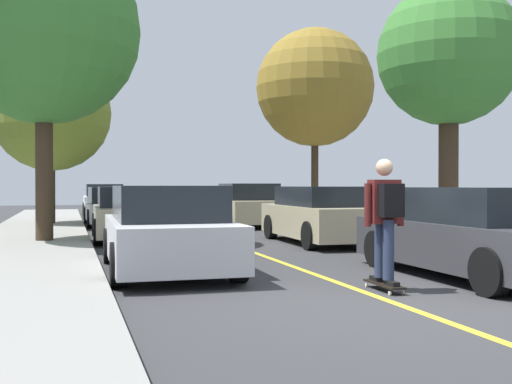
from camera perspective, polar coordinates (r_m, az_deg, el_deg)
The scene contains 17 objects.
ground at distance 7.81m, azimuth 12.40°, elevation -9.91°, with size 80.00×80.00×0.00m, color #353538.
center_line at distance 11.42m, azimuth 2.42°, elevation -6.54°, with size 0.12×39.20×0.01m, color gold.
parked_car_left_nearest at distance 10.28m, azimuth -8.29°, elevation -3.45°, with size 2.01×4.28×1.42m.
parked_car_left_near at distance 16.56m, azimuth -11.63°, elevation -1.95°, with size 1.98×4.34×1.39m.
parked_car_left_far at distance 22.51m, azimuth -13.07°, elevation -1.30°, with size 1.99×4.23×1.37m.
parked_car_left_farthest at distance 28.49m, azimuth -13.90°, elevation -0.81°, with size 1.90×4.24×1.48m.
parked_car_right_nearest at distance 10.10m, azimuth 19.46°, elevation -3.63°, with size 1.90×4.39×1.40m.
parked_car_right_near at distance 15.25m, azimuth 6.13°, elevation -2.13°, with size 2.05×4.46×1.40m.
parked_car_right_far at distance 21.34m, azimuth -0.71°, elevation -1.30°, with size 2.10×4.15×1.49m.
parked_car_right_farthest at distance 27.33m, azimuth -4.36°, elevation -1.00°, with size 2.10×4.62×1.36m.
street_tree_left_nearest at distance 15.68m, azimuth -19.07°, elevation 14.08°, with size 4.49×4.49×7.21m.
street_tree_left_near at distance 22.18m, azimuth -18.44°, elevation 7.01°, with size 4.00×4.00×5.77m.
street_tree_right_nearest at distance 14.57m, azimuth 17.43°, elevation 11.90°, with size 3.15×3.15×5.77m.
street_tree_right_near at distance 21.37m, azimuth 5.48°, elevation 9.58°, with size 4.01×4.01×6.64m.
fire_hydrant at distance 14.31m, azimuth 14.62°, elevation -3.17°, with size 0.20×0.20×0.70m.
skateboard at distance 8.58m, azimuth 11.78°, elevation -8.37°, with size 0.24×0.84×0.10m.
skateboarder at distance 8.45m, azimuth 11.90°, elevation -1.92°, with size 0.58×0.70×1.68m.
Camera 1 is at (-3.78, -6.69, 1.42)m, focal length 43.17 mm.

